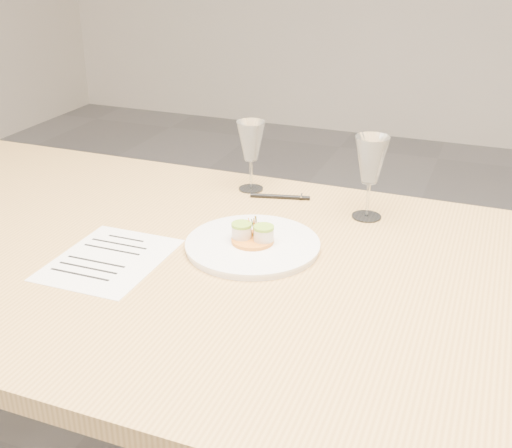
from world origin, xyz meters
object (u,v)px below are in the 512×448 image
at_px(dining_table, 289,302).
at_px(ballpoint_pen, 280,197).
at_px(dinner_plate, 253,244).
at_px(wine_glass_0, 251,143).
at_px(recipe_sheet, 109,259).
at_px(wine_glass_1, 371,162).

distance_m(dining_table, ballpoint_pen, 0.40).
bearing_deg(ballpoint_pen, dining_table, -81.47).
xyz_separation_m(dinner_plate, wine_glass_0, (-0.13, 0.32, 0.12)).
relative_size(dining_table, recipe_sheet, 8.69).
distance_m(dinner_plate, wine_glass_0, 0.37).
xyz_separation_m(ballpoint_pen, wine_glass_0, (-0.09, 0.03, 0.12)).
relative_size(ballpoint_pen, wine_glass_1, 0.76).
bearing_deg(wine_glass_0, dinner_plate, -67.56).
bearing_deg(recipe_sheet, dining_table, 12.11).
distance_m(ballpoint_pen, wine_glass_0, 0.16).
distance_m(recipe_sheet, ballpoint_pen, 0.50).
relative_size(dining_table, dinner_plate, 8.21).
bearing_deg(dinner_plate, ballpoint_pen, 97.61).
bearing_deg(wine_glass_1, wine_glass_0, 168.48).
distance_m(ballpoint_pen, wine_glass_1, 0.27).
relative_size(dinner_plate, ballpoint_pen, 1.92).
relative_size(dining_table, ballpoint_pen, 15.77).
relative_size(recipe_sheet, wine_glass_0, 1.49).
height_order(wine_glass_0, wine_glass_1, wine_glass_1).
bearing_deg(dinner_plate, wine_glass_0, 112.44).
bearing_deg(dinner_plate, wine_glass_1, 52.77).
relative_size(wine_glass_0, wine_glass_1, 0.92).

